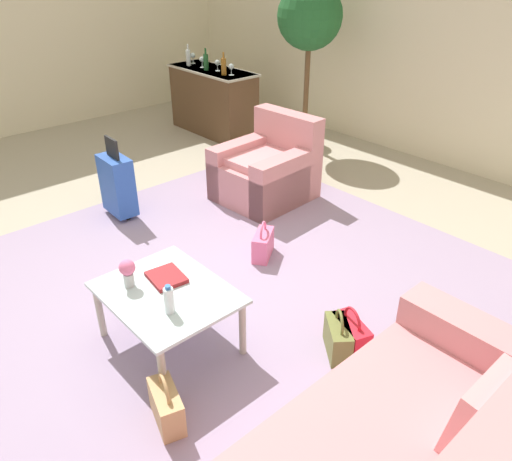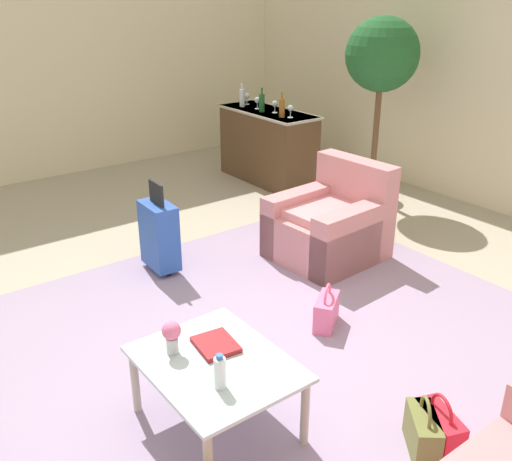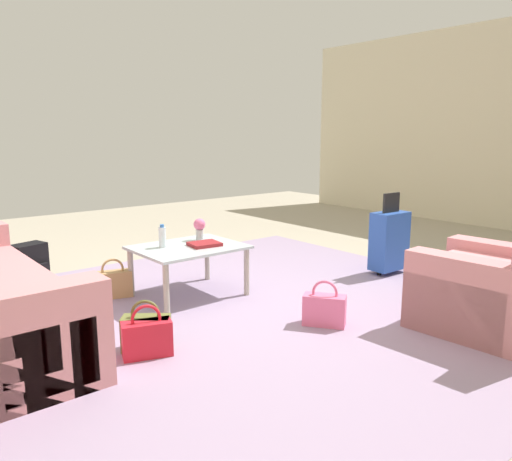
{
  "view_description": "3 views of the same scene",
  "coord_description": "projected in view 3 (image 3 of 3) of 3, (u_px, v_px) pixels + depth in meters",
  "views": [
    {
      "loc": [
        2.81,
        -1.85,
        2.47
      ],
      "look_at": [
        0.72,
        0.02,
        0.87
      ],
      "focal_mm": 35.0,
      "sensor_mm": 36.0,
      "label": 1
    },
    {
      "loc": [
        2.66,
        -1.91,
        2.4
      ],
      "look_at": [
        0.05,
        0.05,
        1.0
      ],
      "focal_mm": 40.0,
      "sensor_mm": 36.0,
      "label": 2
    },
    {
      "loc": [
        2.69,
        3.22,
        1.45
      ],
      "look_at": [
        0.0,
        -0.03,
        0.62
      ],
      "focal_mm": 35.0,
      "sensor_mm": 36.0,
      "label": 3
    }
  ],
  "objects": [
    {
      "name": "water_bottle",
      "position": [
        162.0,
        237.0,
        4.37
      ],
      "size": [
        0.06,
        0.06,
        0.2
      ],
      "color": "silver",
      "rests_on": "coffee_table"
    },
    {
      "name": "backpack_black",
      "position": [
        30.0,
        265.0,
        4.84
      ],
      "size": [
        0.34,
        0.31,
        0.4
      ],
      "color": "black",
      "rests_on": "ground"
    },
    {
      "name": "area_rug",
      "position": [
        216.0,
        323.0,
        3.87
      ],
      "size": [
        5.2,
        4.4,
        0.01
      ],
      "primitive_type": "cube",
      "color": "#9984A3",
      "rests_on": "ground"
    },
    {
      "name": "ground_plane",
      "position": [
        259.0,
        300.0,
        4.39
      ],
      "size": [
        12.0,
        12.0,
        0.0
      ],
      "primitive_type": "plane",
      "color": "#A89E89"
    },
    {
      "name": "handbag_tan",
      "position": [
        113.0,
        283.0,
        4.45
      ],
      "size": [
        0.35,
        0.23,
        0.36
      ],
      "color": "tan",
      "rests_on": "ground"
    },
    {
      "name": "suitcase_blue",
      "position": [
        389.0,
        240.0,
        5.17
      ],
      "size": [
        0.41,
        0.23,
        0.85
      ],
      "color": "#2851AD",
      "rests_on": "ground"
    },
    {
      "name": "coffee_table_book",
      "position": [
        205.0,
        244.0,
        4.44
      ],
      "size": [
        0.28,
        0.25,
        0.03
      ],
      "primitive_type": "cube",
      "rotation": [
        0.0,
        0.0,
        -0.13
      ],
      "color": "maroon",
      "rests_on": "coffee_table"
    },
    {
      "name": "handbag_pink",
      "position": [
        324.0,
        309.0,
        3.8
      ],
      "size": [
        0.3,
        0.34,
        0.36
      ],
      "color": "pink",
      "rests_on": "ground"
    },
    {
      "name": "coffee_table",
      "position": [
        188.0,
        253.0,
        4.44
      ],
      "size": [
        0.92,
        0.73,
        0.46
      ],
      "color": "silver",
      "rests_on": "ground"
    },
    {
      "name": "flower_vase",
      "position": [
        200.0,
        227.0,
        4.66
      ],
      "size": [
        0.11,
        0.11,
        0.21
      ],
      "color": "#B2B7BC",
      "rests_on": "coffee_table"
    },
    {
      "name": "armchair",
      "position": [
        501.0,
        293.0,
        3.63
      ],
      "size": [
        0.92,
        1.0,
        0.9
      ],
      "color": "#C67F84",
      "rests_on": "ground"
    },
    {
      "name": "handbag_olive",
      "position": [
        146.0,
        332.0,
        3.36
      ],
      "size": [
        0.34,
        0.31,
        0.36
      ],
      "color": "olive",
      "rests_on": "ground"
    },
    {
      "name": "handbag_red",
      "position": [
        147.0,
        338.0,
        3.27
      ],
      "size": [
        0.35,
        0.24,
        0.36
      ],
      "color": "red",
      "rests_on": "ground"
    }
  ]
}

